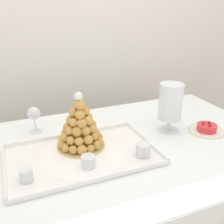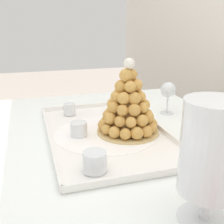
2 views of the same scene
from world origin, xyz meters
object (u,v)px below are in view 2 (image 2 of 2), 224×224
at_px(serving_tray, 106,134).
at_px(macaron_goblet, 212,151).
at_px(wine_glass, 168,91).
at_px(croquembouche, 128,106).
at_px(dessert_cup_left, 70,109).
at_px(dessert_cup_centre, 95,162).
at_px(dessert_cup_mid_left, 79,130).

relative_size(serving_tray, macaron_goblet, 2.51).
bearing_deg(wine_glass, croquembouche, -54.81).
relative_size(dessert_cup_left, macaron_goblet, 0.19).
relative_size(dessert_cup_centre, wine_glass, 0.46).
relative_size(croquembouche, dessert_cup_mid_left, 4.55).
bearing_deg(macaron_goblet, serving_tray, -171.83).
relative_size(dessert_cup_left, dessert_cup_mid_left, 0.85).
bearing_deg(dessert_cup_left, dessert_cup_centre, -1.05).
height_order(dessert_cup_left, macaron_goblet, macaron_goblet).
bearing_deg(croquembouche, macaron_goblet, -0.79).
bearing_deg(dessert_cup_mid_left, croquembouche, 83.66).
height_order(dessert_cup_mid_left, wine_glass, wine_glass).
relative_size(dessert_cup_mid_left, wine_glass, 0.42).
bearing_deg(dessert_cup_left, macaron_goblet, 12.40).
bearing_deg(dessert_cup_centre, wine_glass, 133.64).
distance_m(dessert_cup_mid_left, macaron_goblet, 0.53).
xyz_separation_m(serving_tray, dessert_cup_mid_left, (-0.00, -0.10, 0.03)).
bearing_deg(macaron_goblet, croquembouche, 179.21).
bearing_deg(serving_tray, macaron_goblet, 8.17).
distance_m(dessert_cup_mid_left, dessert_cup_centre, 0.25).
relative_size(croquembouche, wine_glass, 1.91).
bearing_deg(dessert_cup_left, dessert_cup_mid_left, -1.27).
relative_size(dessert_cup_left, wine_glass, 0.35).
height_order(serving_tray, macaron_goblet, macaron_goblet).
distance_m(dessert_cup_left, dessert_cup_mid_left, 0.24).
relative_size(dessert_cup_left, dessert_cup_centre, 0.77).
relative_size(dessert_cup_mid_left, macaron_goblet, 0.23).
bearing_deg(croquembouche, dessert_cup_centre, -37.60).
height_order(croquembouche, dessert_cup_left, croquembouche).
bearing_deg(croquembouche, dessert_cup_mid_left, -96.34).
height_order(dessert_cup_centre, wine_glass, wine_glass).
bearing_deg(wine_glass, serving_tray, -64.24).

